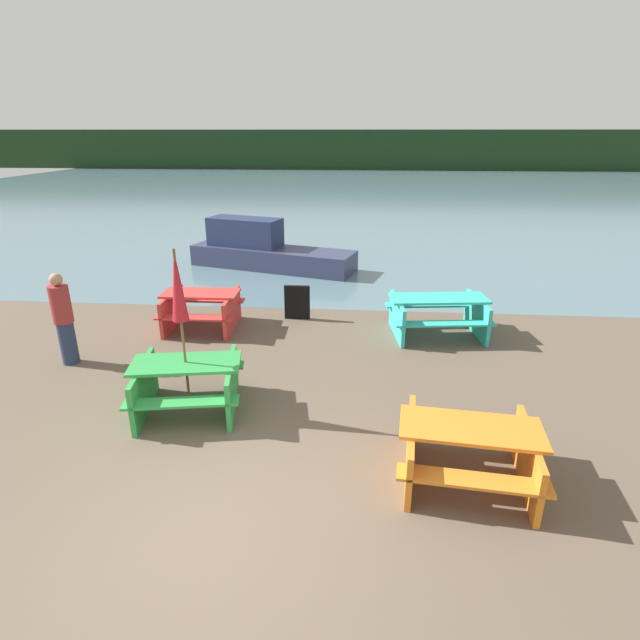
{
  "coord_description": "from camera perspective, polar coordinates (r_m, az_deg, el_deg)",
  "views": [
    {
      "loc": [
        1.47,
        -3.89,
        3.86
      ],
      "look_at": [
        0.84,
        4.0,
        0.85
      ],
      "focal_mm": 28.0,
      "sensor_mm": 36.0,
      "label": 1
    }
  ],
  "objects": [
    {
      "name": "far_treeline",
      "position": [
        55.86,
        3.26,
        18.86
      ],
      "size": [
        80.0,
        1.6,
        4.0
      ],
      "color": "#193319",
      "rests_on": "water"
    },
    {
      "name": "person",
      "position": [
        9.64,
        -27.26,
        0.08
      ],
      "size": [
        0.33,
        0.33,
        1.64
      ],
      "color": "#283351",
      "rests_on": "ground_plane"
    },
    {
      "name": "picnic_table_teal",
      "position": [
        10.2,
        13.29,
        0.89
      ],
      "size": [
        2.04,
        1.59,
        0.79
      ],
      "rotation": [
        0.0,
        0.0,
        0.12
      ],
      "color": "#33B7A8",
      "rests_on": "ground_plane"
    },
    {
      "name": "signboard",
      "position": [
        10.84,
        -2.63,
        2.04
      ],
      "size": [
        0.55,
        0.08,
        0.75
      ],
      "color": "black",
      "rests_on": "ground_plane"
    },
    {
      "name": "water",
      "position": [
        36.04,
        2.31,
        14.63
      ],
      "size": [
        60.0,
        50.0,
        0.0
      ],
      "color": "slate",
      "rests_on": "ground_plane"
    },
    {
      "name": "picnic_table_green",
      "position": [
        7.52,
        -14.89,
        -6.83
      ],
      "size": [
        1.75,
        1.62,
        0.77
      ],
      "rotation": [
        0.0,
        0.0,
        0.17
      ],
      "color": "green",
      "rests_on": "ground_plane"
    },
    {
      "name": "ground_plane",
      "position": [
        5.67,
        -12.78,
        -22.7
      ],
      "size": [
        60.0,
        60.0,
        0.0
      ],
      "primitive_type": "plane",
      "color": "brown"
    },
    {
      "name": "picnic_table_orange",
      "position": [
        6.18,
        16.61,
        -13.85
      ],
      "size": [
        1.73,
        1.54,
        0.72
      ],
      "rotation": [
        0.0,
        0.0,
        -0.11
      ],
      "color": "orange",
      "rests_on": "ground_plane"
    },
    {
      "name": "boat",
      "position": [
        15.13,
        -6.38,
        7.92
      ],
      "size": [
        5.1,
        2.64,
        1.44
      ],
      "rotation": [
        0.0,
        0.0,
        -0.3
      ],
      "color": "#333856",
      "rests_on": "water"
    },
    {
      "name": "umbrella_crimson",
      "position": [
        7.0,
        -15.95,
        3.52
      ],
      "size": [
        0.23,
        0.23,
        2.41
      ],
      "color": "brown",
      "rests_on": "ground_plane"
    },
    {
      "name": "picnic_table_red",
      "position": [
        10.56,
        -13.37,
        1.45
      ],
      "size": [
        1.56,
        1.41,
        0.78
      ],
      "rotation": [
        0.0,
        0.0,
        0.02
      ],
      "color": "red",
      "rests_on": "ground_plane"
    }
  ]
}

